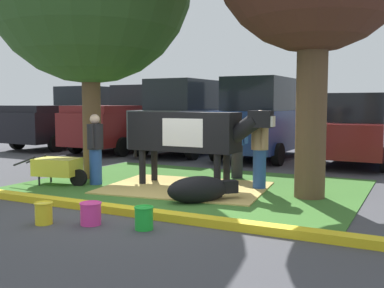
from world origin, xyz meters
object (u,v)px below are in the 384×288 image
bucket_pink (91,213)px  suv_dark_grey (189,117)px  cow_holstein (188,132)px  sedan_blue (358,130)px  suv_black (264,118)px  person_visitor_near (260,147)px  pickup_truck_maroon (131,120)px  pickup_truck_black (72,119)px  person_visitor_far (95,147)px  person_handler (237,143)px  calf_lying (199,190)px  bucket_green (144,217)px  bucket_yellow (44,213)px  wheelbarrow (58,167)px

bucket_pink → suv_dark_grey: (-2.99, 8.86, 1.10)m
cow_holstein → sedan_blue: size_ratio=0.71×
suv_dark_grey → suv_black: bearing=-1.7°
bucket_pink → cow_holstein: bearing=91.4°
person_visitor_near → pickup_truck_maroon: pickup_truck_maroon is taller
pickup_truck_black → person_visitor_far: bearing=-45.2°
person_visitor_near → sedan_blue: bearing=76.4°
person_handler → pickup_truck_maroon: 7.28m
calf_lying → person_visitor_far: (-2.75, 0.58, 0.57)m
bucket_green → bucket_yellow: bearing=-163.7°
bucket_green → pickup_truck_maroon: size_ratio=0.06×
calf_lying → bucket_yellow: calf_lying is taller
wheelbarrow → suv_dark_grey: size_ratio=0.35×
bucket_green → pickup_truck_maroon: 10.87m
person_visitor_far → suv_black: 6.47m
person_handler → pickup_truck_black: pickup_truck_black is taller
sedan_blue → wheelbarrow: bearing=-128.6°
bucket_pink → suv_black: (-0.26, 8.78, 1.10)m
wheelbarrow → pickup_truck_maroon: (-2.82, 6.78, 0.73)m
wheelbarrow → suv_black: suv_black is taller
bucket_pink → pickup_truck_maroon: bearing=121.5°
bucket_pink → bucket_green: bucket_pink is taller
calf_lying → person_handler: bearing=97.4°
person_visitor_far → person_handler: bearing=41.6°
cow_holstein → wheelbarrow: bearing=-157.7°
person_visitor_near → suv_dark_grey: (-4.31, 5.26, 0.41)m
person_visitor_near → sedan_blue: 5.26m
bucket_yellow → pickup_truck_maroon: (-4.85, 9.23, 0.95)m
suv_black → sedan_blue: size_ratio=1.05×
person_handler → suv_dark_grey: bearing=129.2°
person_visitor_far → suv_black: size_ratio=0.33×
bucket_pink → suv_dark_grey: suv_dark_grey is taller
suv_dark_grey → person_handler: bearing=-50.8°
wheelbarrow → bucket_green: 4.03m
wheelbarrow → pickup_truck_maroon: bearing=112.6°
person_visitor_near → bucket_pink: person_visitor_near is taller
bucket_green → wheelbarrow: bearing=149.7°
pickup_truck_black → person_handler: bearing=-26.1°
calf_lying → person_visitor_near: person_visitor_near is taller
wheelbarrow → bucket_pink: wheelbarrow is taller
bucket_yellow → bucket_green: (1.45, 0.42, 0.00)m
bucket_pink → sedan_blue: bearing=73.6°
sedan_blue → bucket_pink: bearing=-106.4°
person_visitor_near → bucket_pink: (-1.33, -3.60, -0.69)m
bucket_yellow → bucket_pink: size_ratio=0.99×
person_handler → person_visitor_far: (-2.39, -2.13, -0.02)m
person_visitor_near → person_visitor_far: bearing=-162.5°
calf_lying → person_handler: person_handler is taller
cow_holstein → sedan_blue: (2.65, 5.50, -0.16)m
cow_holstein → bucket_green: 3.35m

